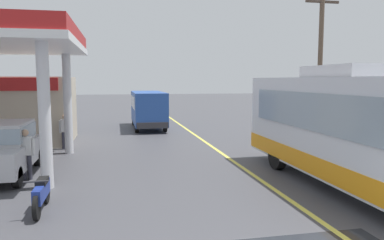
{
  "coord_description": "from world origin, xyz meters",
  "views": [
    {
      "loc": [
        -4.57,
        -4.8,
        3.24
      ],
      "look_at": [
        -1.5,
        10.0,
        1.6
      ],
      "focal_mm": 34.5,
      "sensor_mm": 36.0,
      "label": 1
    }
  ],
  "objects_px": {
    "car_at_pump": "(4,146)",
    "motorcycle_parked_forecourt": "(42,193)",
    "minibus_opposing_lane": "(148,106)",
    "pedestrian_near_pump": "(65,130)",
    "coach_bus_main": "(366,135)",
    "pedestrian_by_shop": "(26,152)"
  },
  "relations": [
    {
      "from": "car_at_pump",
      "to": "motorcycle_parked_forecourt",
      "type": "distance_m",
      "value": 4.32
    },
    {
      "from": "minibus_opposing_lane",
      "to": "motorcycle_parked_forecourt",
      "type": "height_order",
      "value": "minibus_opposing_lane"
    },
    {
      "from": "pedestrian_near_pump",
      "to": "minibus_opposing_lane",
      "type": "bearing_deg",
      "value": 57.05
    },
    {
      "from": "coach_bus_main",
      "to": "motorcycle_parked_forecourt",
      "type": "xyz_separation_m",
      "value": [
        -8.69,
        0.45,
        -1.28
      ]
    },
    {
      "from": "minibus_opposing_lane",
      "to": "motorcycle_parked_forecourt",
      "type": "distance_m",
      "value": 15.98
    },
    {
      "from": "pedestrian_near_pump",
      "to": "pedestrian_by_shop",
      "type": "distance_m",
      "value": 5.38
    },
    {
      "from": "pedestrian_near_pump",
      "to": "pedestrian_by_shop",
      "type": "bearing_deg",
      "value": -95.65
    },
    {
      "from": "car_at_pump",
      "to": "motorcycle_parked_forecourt",
      "type": "xyz_separation_m",
      "value": [
        1.87,
        -3.86,
        -0.57
      ]
    },
    {
      "from": "motorcycle_parked_forecourt",
      "to": "coach_bus_main",
      "type": "bearing_deg",
      "value": -2.94
    },
    {
      "from": "coach_bus_main",
      "to": "pedestrian_by_shop",
      "type": "distance_m",
      "value": 10.4
    },
    {
      "from": "coach_bus_main",
      "to": "motorcycle_parked_forecourt",
      "type": "height_order",
      "value": "coach_bus_main"
    },
    {
      "from": "motorcycle_parked_forecourt",
      "to": "pedestrian_near_pump",
      "type": "height_order",
      "value": "pedestrian_near_pump"
    },
    {
      "from": "pedestrian_by_shop",
      "to": "motorcycle_parked_forecourt",
      "type": "bearing_deg",
      "value": -71.89
    },
    {
      "from": "minibus_opposing_lane",
      "to": "pedestrian_by_shop",
      "type": "height_order",
      "value": "minibus_opposing_lane"
    },
    {
      "from": "car_at_pump",
      "to": "minibus_opposing_lane",
      "type": "distance_m",
      "value": 12.98
    },
    {
      "from": "car_at_pump",
      "to": "motorcycle_parked_forecourt",
      "type": "relative_size",
      "value": 2.33
    },
    {
      "from": "pedestrian_near_pump",
      "to": "motorcycle_parked_forecourt",
      "type": "bearing_deg",
      "value": -86.62
    },
    {
      "from": "coach_bus_main",
      "to": "pedestrian_by_shop",
      "type": "height_order",
      "value": "coach_bus_main"
    },
    {
      "from": "coach_bus_main",
      "to": "motorcycle_parked_forecourt",
      "type": "distance_m",
      "value": 8.79
    },
    {
      "from": "coach_bus_main",
      "to": "minibus_opposing_lane",
      "type": "height_order",
      "value": "coach_bus_main"
    },
    {
      "from": "motorcycle_parked_forecourt",
      "to": "pedestrian_by_shop",
      "type": "distance_m",
      "value": 3.36
    },
    {
      "from": "pedestrian_near_pump",
      "to": "car_at_pump",
      "type": "bearing_deg",
      "value": -106.3
    }
  ]
}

